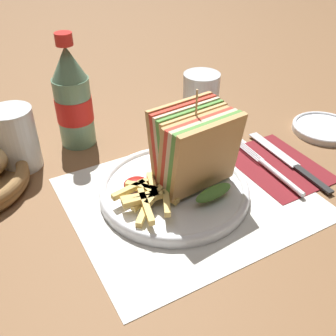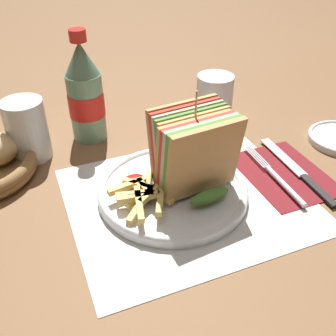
# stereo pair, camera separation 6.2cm
# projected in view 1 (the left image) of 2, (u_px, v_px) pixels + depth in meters

# --- Properties ---
(ground_plane) EXTENTS (4.00, 4.00, 0.00)m
(ground_plane) POSITION_uv_depth(u_px,v_px,m) (164.00, 189.00, 0.64)
(ground_plane) COLOR brown
(placemat) EXTENTS (0.37, 0.31, 0.00)m
(placemat) POSITION_uv_depth(u_px,v_px,m) (190.00, 197.00, 0.62)
(placemat) COLOR silver
(placemat) RESTS_ON ground_plane
(plate_main) EXTENTS (0.24, 0.24, 0.02)m
(plate_main) POSITION_uv_depth(u_px,v_px,m) (174.00, 190.00, 0.62)
(plate_main) COLOR white
(plate_main) RESTS_ON ground_plane
(club_sandwich) EXTENTS (0.13, 0.12, 0.16)m
(club_sandwich) POSITION_uv_depth(u_px,v_px,m) (195.00, 150.00, 0.59)
(club_sandwich) COLOR tan
(club_sandwich) RESTS_ON plate_main
(fries_pile) EXTENTS (0.11, 0.10, 0.02)m
(fries_pile) POSITION_uv_depth(u_px,v_px,m) (149.00, 196.00, 0.58)
(fries_pile) COLOR #E5C166
(fries_pile) RESTS_ON plate_main
(ketchup_blob) EXTENTS (0.04, 0.03, 0.01)m
(ketchup_blob) POSITION_uv_depth(u_px,v_px,m) (136.00, 183.00, 0.61)
(ketchup_blob) COLOR maroon
(ketchup_blob) RESTS_ON plate_main
(napkin) EXTENTS (0.13, 0.17, 0.00)m
(napkin) POSITION_uv_depth(u_px,v_px,m) (277.00, 165.00, 0.69)
(napkin) COLOR maroon
(napkin) RESTS_ON ground_plane
(fork) EXTENTS (0.02, 0.18, 0.01)m
(fork) POSITION_uv_depth(u_px,v_px,m) (274.00, 171.00, 0.67)
(fork) COLOR silver
(fork) RESTS_ON napkin
(knife) EXTENTS (0.02, 0.21, 0.00)m
(knife) POSITION_uv_depth(u_px,v_px,m) (288.00, 161.00, 0.70)
(knife) COLOR black
(knife) RESTS_ON napkin
(coke_bottle_near) EXTENTS (0.07, 0.07, 0.21)m
(coke_bottle_near) POSITION_uv_depth(u_px,v_px,m) (73.00, 99.00, 0.71)
(coke_bottle_near) COLOR slate
(coke_bottle_near) RESTS_ON ground_plane
(glass_near) EXTENTS (0.07, 0.07, 0.11)m
(glass_near) POSITION_uv_depth(u_px,v_px,m) (201.00, 100.00, 0.79)
(glass_near) COLOR silver
(glass_near) RESTS_ON ground_plane
(glass_far) EXTENTS (0.07, 0.07, 0.11)m
(glass_far) POSITION_uv_depth(u_px,v_px,m) (17.00, 143.00, 0.67)
(glass_far) COLOR silver
(glass_far) RESTS_ON ground_plane
(side_saucer) EXTENTS (0.13, 0.13, 0.01)m
(side_saucer) POSITION_uv_depth(u_px,v_px,m) (324.00, 128.00, 0.79)
(side_saucer) COLOR white
(side_saucer) RESTS_ON ground_plane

